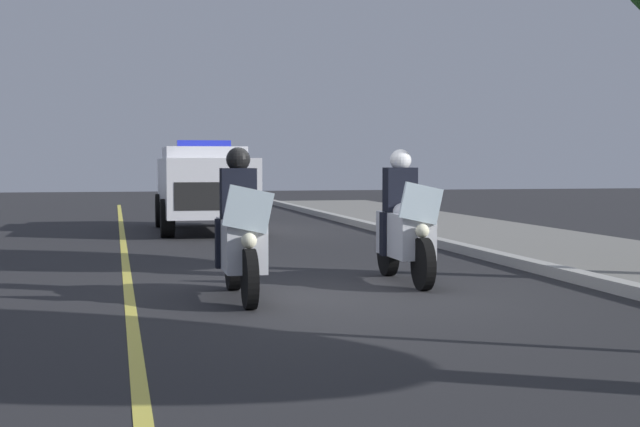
{
  "coord_description": "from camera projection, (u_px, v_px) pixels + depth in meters",
  "views": [
    {
      "loc": [
        10.3,
        -2.54,
        1.54
      ],
      "look_at": [
        -0.96,
        0.0,
        0.9
      ],
      "focal_mm": 51.3,
      "sensor_mm": 36.0,
      "label": 1
    }
  ],
  "objects": [
    {
      "name": "ground_plane",
      "position": [
        338.0,
        295.0,
        10.67
      ],
      "size": [
        80.0,
        80.0,
        0.0
      ],
      "primitive_type": "plane",
      "color": "#28282B"
    },
    {
      "name": "curb_strip",
      "position": [
        593.0,
        280.0,
        11.39
      ],
      "size": [
        48.0,
        0.24,
        0.15
      ],
      "primitive_type": "cube",
      "color": "#B7B5AD",
      "rests_on": "ground"
    },
    {
      "name": "lane_stripe_center",
      "position": [
        130.0,
        301.0,
        10.15
      ],
      "size": [
        48.0,
        0.12,
        0.01
      ],
      "primitive_type": "cube",
      "color": "#E0D14C",
      "rests_on": "ground"
    },
    {
      "name": "police_motorcycle_lead_left",
      "position": [
        240.0,
        237.0,
        10.32
      ],
      "size": [
        2.14,
        0.56,
        1.72
      ],
      "color": "black",
      "rests_on": "ground"
    },
    {
      "name": "police_motorcycle_lead_right",
      "position": [
        404.0,
        228.0,
        11.74
      ],
      "size": [
        2.14,
        0.56,
        1.72
      ],
      "color": "black",
      "rests_on": "ground"
    },
    {
      "name": "police_suv",
      "position": [
        204.0,
        184.0,
        20.55
      ],
      "size": [
        4.93,
        2.12,
        2.05
      ],
      "color": "silver",
      "rests_on": "ground"
    }
  ]
}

